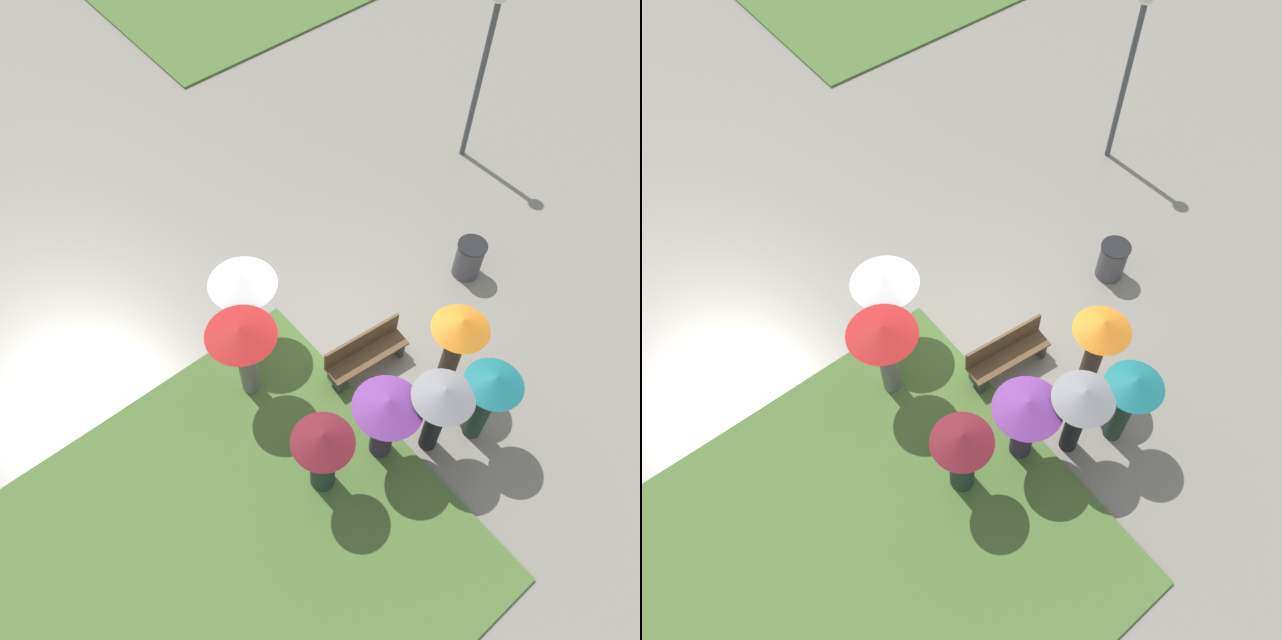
{
  "view_description": "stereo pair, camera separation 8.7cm",
  "coord_description": "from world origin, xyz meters",
  "views": [
    {
      "loc": [
        -4.58,
        -4.4,
        9.88
      ],
      "look_at": [
        -0.64,
        0.38,
        0.6
      ],
      "focal_mm": 35.0,
      "sensor_mm": 36.0,
      "label": 1
    },
    {
      "loc": [
        -4.51,
        -4.46,
        9.88
      ],
      "look_at": [
        -0.64,
        0.38,
        0.6
      ],
      "focal_mm": 35.0,
      "sensor_mm": 36.0,
      "label": 2
    }
  ],
  "objects": [
    {
      "name": "lamp_post",
      "position": [
        5.12,
        2.21,
        2.54
      ],
      "size": [
        0.32,
        0.32,
        3.89
      ],
      "color": "#474C51",
      "rests_on": "ground_plane"
    },
    {
      "name": "lawn_patch_near",
      "position": [
        -5.87,
        -1.77,
        0.03
      ],
      "size": [
        9.97,
        6.35,
        0.06
      ],
      "color": "#4C7033",
      "rests_on": "ground_plane"
    },
    {
      "name": "crowd_person_purple",
      "position": [
        -1.27,
        -1.94,
        1.3
      ],
      "size": [
        1.08,
        1.08,
        1.82
      ],
      "rotation": [
        0.0,
        0.0,
        5.64
      ],
      "color": "#2D2333",
      "rests_on": "ground_plane"
    },
    {
      "name": "trash_bin",
      "position": [
        2.6,
        -0.26,
        0.42
      ],
      "size": [
        0.58,
        0.58,
        0.83
      ],
      "color": "#4C4C51",
      "rests_on": "ground_plane"
    },
    {
      "name": "crowd_person_white",
      "position": [
        -1.6,
        1.25,
        1.49
      ],
      "size": [
        1.18,
        1.18,
        1.86
      ],
      "rotation": [
        0.0,
        0.0,
        4.05
      ],
      "color": "#2D2333",
      "rests_on": "ground_plane"
    },
    {
      "name": "crowd_person_teal",
      "position": [
        0.16,
        -2.69,
        1.35
      ],
      "size": [
        0.91,
        0.91,
        1.92
      ],
      "rotation": [
        0.0,
        0.0,
        3.73
      ],
      "color": "#1E3328",
      "rests_on": "ground_plane"
    },
    {
      "name": "crowd_person_maroon",
      "position": [
        -2.36,
        -1.77,
        1.23
      ],
      "size": [
        0.94,
        0.94,
        1.89
      ],
      "rotation": [
        0.0,
        0.0,
        5.86
      ],
      "color": "#1E3328",
      "rests_on": "ground_plane"
    },
    {
      "name": "crowd_person_grey",
      "position": [
        -0.58,
        -2.37,
        1.45
      ],
      "size": [
        0.95,
        0.95,
        1.96
      ],
      "rotation": [
        0.0,
        0.0,
        5.29
      ],
      "color": "black",
      "rests_on": "ground_plane"
    },
    {
      "name": "crowd_person_orange",
      "position": [
        0.49,
        -1.71,
        1.41
      ],
      "size": [
        0.94,
        0.94,
        1.96
      ],
      "rotation": [
        0.0,
        0.0,
        0.91
      ],
      "color": "#47382D",
      "rests_on": "ground_plane"
    },
    {
      "name": "park_bench",
      "position": [
        -0.4,
        -0.57,
        0.46
      ],
      "size": [
        1.58,
        0.58,
        0.9
      ],
      "rotation": [
        0.0,
        0.0,
        -0.1
      ],
      "color": "brown",
      "rests_on": "ground_plane"
    },
    {
      "name": "ground_plane",
      "position": [
        0.0,
        0.0,
        0.0
      ],
      "size": [
        90.0,
        90.0,
        0.0
      ],
      "primitive_type": "plane",
      "color": "gray"
    },
    {
      "name": "crowd_person_red",
      "position": [
        -2.25,
        0.35,
        1.5
      ],
      "size": [
        1.15,
        1.15,
        1.97
      ],
      "rotation": [
        0.0,
        0.0,
        4.64
      ],
      "color": "slate",
      "rests_on": "ground_plane"
    }
  ]
}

